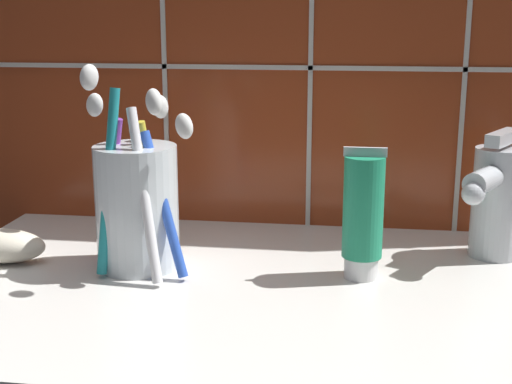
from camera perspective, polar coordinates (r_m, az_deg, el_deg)
name	(u,v)px	position (r cm, az deg, el deg)	size (l,w,h in cm)	color
sink_counter	(274,296)	(62.85, 1.44, -8.30)	(63.73, 38.43, 2.00)	silver
tile_wall_backsplash	(297,8)	(77.54, 3.30, 14.47)	(73.73, 1.72, 51.04)	#933819
toothbrush_cup	(137,203)	(65.96, -9.51, -0.85)	(12.12, 10.66, 19.00)	silver
toothpaste_tube	(363,215)	(63.17, 8.56, -1.83)	(3.74, 3.56, 11.81)	white
sink_faucet	(496,198)	(71.51, 18.66, -0.45)	(6.79, 9.90, 12.25)	silver
soap_bar	(1,246)	(71.85, -19.71, -4.07)	(8.67, 4.34, 3.17)	silver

